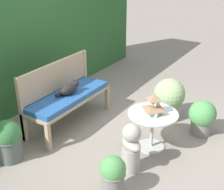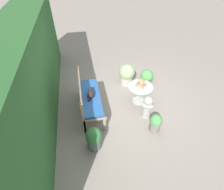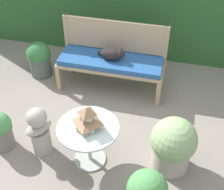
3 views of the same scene
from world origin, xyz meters
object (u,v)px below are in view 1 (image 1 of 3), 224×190
patio_table (153,121)px  potted_plant_bench_right (8,140)px  potted_plant_hedge_corner (113,175)px  pagoda_birdhouse (154,105)px  cat (69,89)px  potted_plant_path_edge (169,98)px  garden_bench (69,98)px  potted_plant_patio_mid (202,117)px  garden_bust (131,147)px

patio_table → potted_plant_bench_right: size_ratio=1.19×
potted_plant_hedge_corner → pagoda_birdhouse: bearing=2.4°
pagoda_birdhouse → potted_plant_bench_right: size_ratio=0.49×
patio_table → pagoda_birdhouse: (-0.00, 0.00, 0.23)m
cat → potted_plant_path_edge: bearing=-47.9°
garden_bench → potted_plant_hedge_corner: size_ratio=2.98×
garden_bench → potted_plant_path_edge: 1.59m
potted_plant_patio_mid → patio_table: bearing=147.4°
patio_table → potted_plant_patio_mid: size_ratio=1.28×
cat → garden_bust: (-0.51, -1.36, -0.26)m
potted_plant_hedge_corner → patio_table: bearing=2.4°
cat → patio_table: size_ratio=0.60×
potted_plant_hedge_corner → potted_plant_patio_mid: bearing=-13.1°
patio_table → cat: bearing=93.2°
garden_bench → patio_table: (0.09, -1.37, -0.01)m
patio_table → potted_plant_path_edge: potted_plant_path_edge is taller
patio_table → potted_plant_bench_right: (-1.23, 1.44, -0.13)m
cat → potted_plant_bench_right: cat is taller
pagoda_birdhouse → potted_plant_hedge_corner: pagoda_birdhouse is taller
potted_plant_hedge_corner → potted_plant_path_edge: (1.97, 0.19, 0.08)m
potted_plant_patio_mid → potted_plant_bench_right: (-1.95, 1.90, 0.02)m
garden_bench → potted_plant_hedge_corner: garden_bench is taller
patio_table → potted_plant_bench_right: bearing=130.6°
garden_bench → pagoda_birdhouse: size_ratio=5.43×
garden_bench → potted_plant_bench_right: (-1.14, 0.06, -0.14)m
pagoda_birdhouse → potted_plant_path_edge: bearing=8.9°
pagoda_birdhouse → garden_bust: bearing=-179.7°
garden_bust → potted_plant_bench_right: size_ratio=1.16×
cat → patio_table: cat is taller
potted_plant_bench_right → garden_bench: bearing=-3.2°
potted_plant_hedge_corner → potted_plant_bench_right: (-0.16, 1.48, 0.03)m
cat → potted_plant_bench_right: bearing=179.5°
garden_bench → garden_bust: 1.46m
pagoda_birdhouse → potted_plant_hedge_corner: (-1.07, -0.04, -0.39)m
potted_plant_patio_mid → potted_plant_bench_right: size_ratio=0.93×
garden_bench → potted_plant_bench_right: bearing=176.8°
patio_table → garden_bench: bearing=93.9°
cat → potted_plant_patio_mid: size_ratio=0.76×
potted_plant_patio_mid → garden_bench: bearing=114.0°
potted_plant_hedge_corner → potted_plant_bench_right: bearing=96.3°
garden_bust → potted_plant_hedge_corner: size_ratio=1.30×
potted_plant_bench_right → potted_plant_path_edge: bearing=-31.2°
cat → potted_plant_path_edge: 1.58m
garden_bench → potted_plant_path_edge: bearing=-50.9°
garden_bust → potted_plant_hedge_corner: 0.49m
cat → potted_plant_bench_right: 1.20m
pagoda_birdhouse → potted_plant_patio_mid: size_ratio=0.53×
garden_bench → garden_bust: (-0.49, -1.37, -0.10)m
garden_bench → pagoda_birdhouse: bearing=-86.1°
garden_bench → potted_plant_patio_mid: bearing=-66.0°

